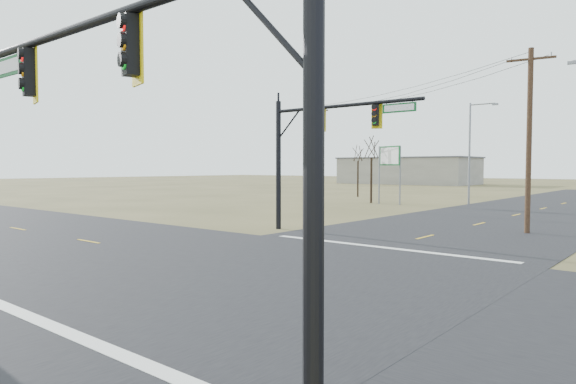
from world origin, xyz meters
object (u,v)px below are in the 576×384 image
at_px(highway_sign, 390,163).
at_px(bare_tree_b, 358,153).
at_px(streetlight_c, 472,148).
at_px(bare_tree_a, 372,147).
at_px(mast_arm_far, 318,135).
at_px(mast_arm_near, 141,83).
at_px(utility_pole_near, 529,138).
at_px(utility_pole_far, 316,153).

xyz_separation_m(highway_sign, bare_tree_b, (-9.12, 8.84, 1.33)).
xyz_separation_m(streetlight_c, bare_tree_a, (-8.54, -4.46, 0.19)).
bearing_deg(mast_arm_far, mast_arm_near, -85.81).
bearing_deg(utility_pole_near, utility_pole_far, 158.48).
xyz_separation_m(utility_pole_near, utility_pole_far, (-20.55, 8.10, -0.32)).
distance_m(highway_sign, bare_tree_a, 2.82).
bearing_deg(bare_tree_a, bare_tree_b, 129.04).
xyz_separation_m(utility_pole_far, bare_tree_b, (-5.21, 15.69, 0.49)).
xyz_separation_m(utility_pole_near, bare_tree_b, (-25.76, 23.80, 0.16)).
bearing_deg(streetlight_c, utility_pole_far, -139.67).
height_order(mast_arm_near, utility_pole_far, utility_pole_far).
distance_m(bare_tree_a, bare_tree_b, 10.92).
bearing_deg(streetlight_c, bare_tree_b, 156.86).
bearing_deg(bare_tree_b, utility_pole_near, -42.73).
height_order(utility_pole_near, bare_tree_a, utility_pole_near).
relative_size(mast_arm_near, bare_tree_a, 1.43).
relative_size(mast_arm_far, streetlight_c, 0.94).
distance_m(mast_arm_far, utility_pole_near, 11.54).
distance_m(mast_arm_far, bare_tree_b, 35.22).
height_order(utility_pole_near, highway_sign, utility_pole_near).
distance_m(mast_arm_far, bare_tree_a, 24.58).
xyz_separation_m(mast_arm_near, mast_arm_far, (-9.17, 17.61, 0.28)).
relative_size(mast_arm_far, bare_tree_a, 1.28).
relative_size(mast_arm_near, utility_pole_far, 1.09).
relative_size(bare_tree_a, bare_tree_b, 1.07).
distance_m(utility_pole_far, highway_sign, 7.94).
bearing_deg(bare_tree_b, mast_arm_far, -61.63).
xyz_separation_m(mast_arm_near, bare_tree_a, (-19.04, 40.12, 0.62)).
xyz_separation_m(highway_sign, bare_tree_a, (-2.25, 0.36, 1.66)).
xyz_separation_m(utility_pole_far, streetlight_c, (10.20, 11.68, 0.63)).
bearing_deg(highway_sign, mast_arm_near, -43.91).
distance_m(mast_arm_far, streetlight_c, 27.01).
bearing_deg(streetlight_c, highway_sign, -151.07).
bearing_deg(utility_pole_far, bare_tree_b, 108.37).
bearing_deg(mast_arm_far, highway_sign, 85.64).
xyz_separation_m(mast_arm_far, highway_sign, (-7.62, 22.16, -1.33)).
relative_size(mast_arm_near, streetlight_c, 1.05).
distance_m(mast_arm_near, highway_sign, 43.18).
height_order(utility_pole_far, streetlight_c, streetlight_c).
bearing_deg(mast_arm_near, utility_pole_far, 138.45).
height_order(highway_sign, bare_tree_a, bare_tree_a).
bearing_deg(highway_sign, bare_tree_a, -165.85).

